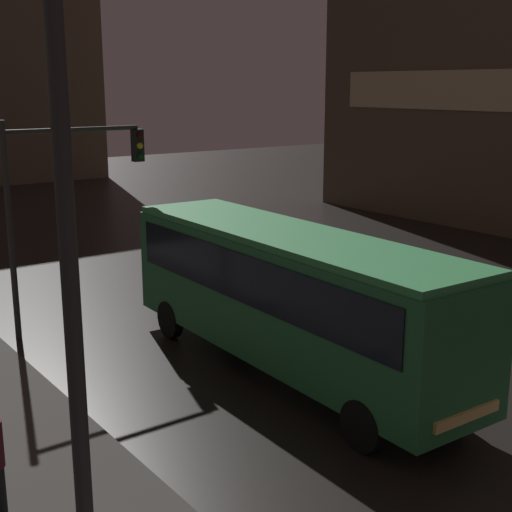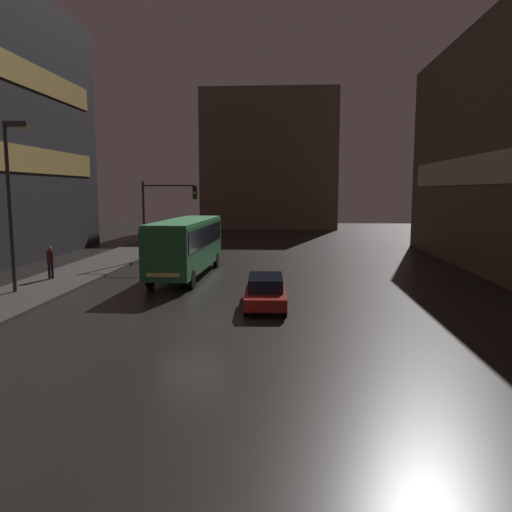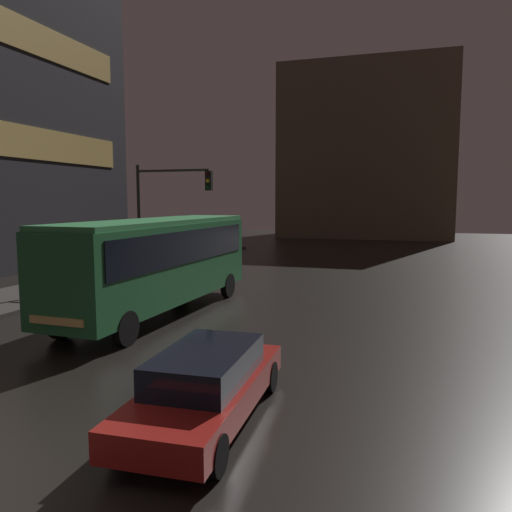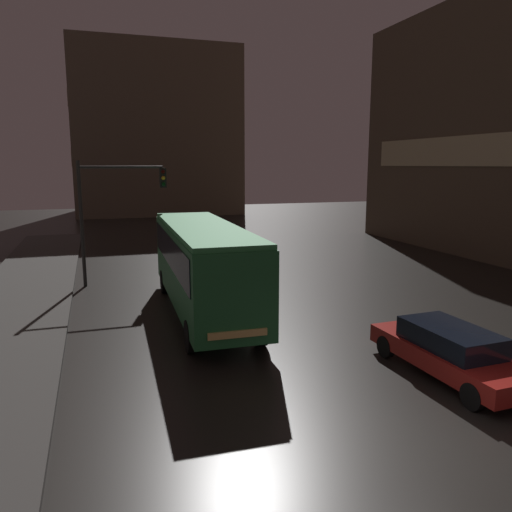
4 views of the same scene
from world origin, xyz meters
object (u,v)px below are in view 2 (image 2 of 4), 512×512
Objects in this scene: car_taxi at (266,290)px; street_lamp_sidewalk at (13,181)px; bus_near at (187,242)px; traffic_light_main at (163,207)px; pedestrian_mid at (50,260)px.

street_lamp_sidewalk is at bearing -10.51° from car_taxi.
car_taxi is (5.00, -7.43, -1.37)m from bus_near.
bus_near is at bearing -58.50° from car_taxi.
bus_near is 9.07m from car_taxi.
street_lamp_sidewalk reaches higher than traffic_light_main.
car_taxi is 13.19m from street_lamp_sidewalk.
bus_near reaches higher than pedestrian_mid.
pedestrian_mid is 0.32× the size of traffic_light_main.
bus_near is at bearing 38.56° from street_lamp_sidewalk.
pedestrian_mid is 5.63m from street_lamp_sidewalk.
street_lamp_sidewalk is (-12.17, 1.72, 4.80)m from car_taxi.
street_lamp_sidewalk is at bearing 72.37° from pedestrian_mid.
pedestrian_mid is at bearing -25.99° from car_taxi.
pedestrian_mid is at bearing 17.29° from bus_near.
street_lamp_sidewalk reaches higher than bus_near.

